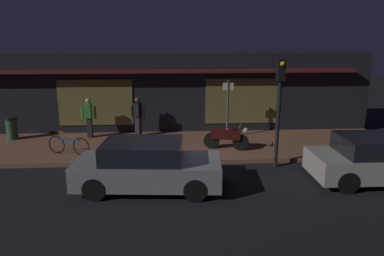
# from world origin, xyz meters

# --- Properties ---
(ground_plane) EXTENTS (60.00, 60.00, 0.00)m
(ground_plane) POSITION_xyz_m (0.00, 0.00, 0.00)
(ground_plane) COLOR black
(sidewalk_slab) EXTENTS (18.00, 4.00, 0.15)m
(sidewalk_slab) POSITION_xyz_m (0.00, 3.00, 0.07)
(sidewalk_slab) COLOR brown
(sidewalk_slab) RESTS_ON ground_plane
(storefront_building) EXTENTS (18.00, 3.30, 3.60)m
(storefront_building) POSITION_xyz_m (0.00, 6.39, 1.80)
(storefront_building) COLOR black
(storefront_building) RESTS_ON ground_plane
(motorcycle) EXTENTS (1.66, 0.72, 0.97)m
(motorcycle) POSITION_xyz_m (2.15, 2.22, 0.65)
(motorcycle) COLOR black
(motorcycle) RESTS_ON sidewalk_slab
(bicycle_parked) EXTENTS (1.59, 0.61, 0.91)m
(bicycle_parked) POSITION_xyz_m (-3.62, 1.94, 0.51)
(bicycle_parked) COLOR black
(bicycle_parked) RESTS_ON sidewalk_slab
(person_photographer) EXTENTS (0.61, 0.38, 1.67)m
(person_photographer) POSITION_xyz_m (-3.35, 4.25, 1.03)
(person_photographer) COLOR #28232D
(person_photographer) RESTS_ON sidewalk_slab
(person_bystander) EXTENTS (0.61, 0.43, 1.67)m
(person_bystander) POSITION_xyz_m (-1.33, 4.32, 1.03)
(person_bystander) COLOR #28232D
(person_bystander) RESTS_ON sidewalk_slab
(sign_post) EXTENTS (0.44, 0.09, 2.40)m
(sign_post) POSITION_xyz_m (2.42, 3.91, 1.51)
(sign_post) COLOR #47474C
(sign_post) RESTS_ON sidewalk_slab
(trash_bin) EXTENTS (0.48, 0.48, 0.93)m
(trash_bin) POSITION_xyz_m (-6.50, 4.13, 0.62)
(trash_bin) COLOR #2D4C33
(trash_bin) RESTS_ON sidewalk_slab
(traffic_light_pole) EXTENTS (0.24, 0.33, 3.60)m
(traffic_light_pole) POSITION_xyz_m (3.57, 0.63, 2.48)
(traffic_light_pole) COLOR black
(traffic_light_pole) RESTS_ON ground_plane
(parked_car_near) EXTENTS (4.22, 2.07, 1.42)m
(parked_car_near) POSITION_xyz_m (-0.64, -0.95, 0.70)
(parked_car_near) COLOR black
(parked_car_near) RESTS_ON ground_plane
(parked_car_far) EXTENTS (4.11, 1.81, 1.42)m
(parked_car_far) POSITION_xyz_m (6.28, -0.81, 0.70)
(parked_car_far) COLOR black
(parked_car_far) RESTS_ON ground_plane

